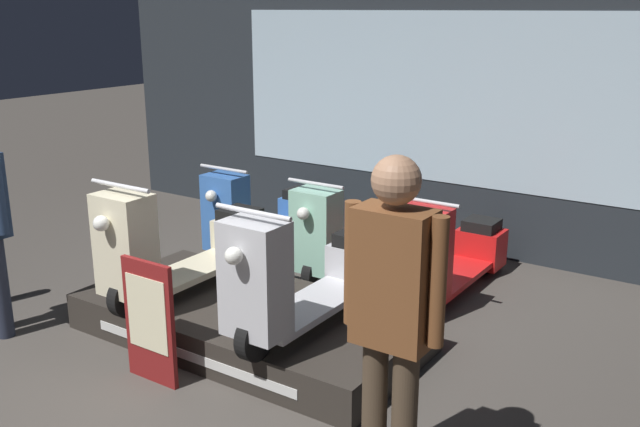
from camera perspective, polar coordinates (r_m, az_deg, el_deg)
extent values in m
plane|color=#423D38|center=(4.74, -14.05, -15.21)|extent=(30.00, 30.00, 0.00)
cube|color=#23282D|center=(7.40, 9.00, 9.55)|extent=(8.34, 0.08, 3.20)
cube|color=silver|center=(7.37, 8.84, 9.13)|extent=(4.59, 0.01, 1.70)
cube|color=#2D2823|center=(5.48, -5.69, -8.59)|extent=(2.61, 1.28, 0.28)
cube|color=silver|center=(5.06, -10.41, -11.18)|extent=(1.83, 0.01, 0.07)
cylinder|color=black|center=(5.33, -15.17, -6.43)|extent=(0.09, 0.31, 0.31)
cylinder|color=black|center=(6.19, -6.17, -2.76)|extent=(0.09, 0.31, 0.31)
cube|color=beige|center=(5.74, -10.32, -4.56)|extent=(0.38, 1.20, 0.05)
cube|color=beige|center=(5.21, -15.29, -2.43)|extent=(0.40, 0.28, 0.74)
cube|color=beige|center=(6.15, -6.33, -2.12)|extent=(0.41, 0.32, 0.35)
cube|color=black|center=(6.07, -6.44, -0.10)|extent=(0.30, 0.29, 0.10)
cylinder|color=silver|center=(5.09, -15.71, 2.15)|extent=(0.57, 0.03, 0.03)
sphere|color=white|center=(5.03, -17.11, -0.76)|extent=(0.11, 0.11, 0.11)
cylinder|color=black|center=(4.57, -5.25, -9.82)|extent=(0.09, 0.31, 0.31)
cylinder|color=black|center=(5.55, 3.22, -4.97)|extent=(0.09, 0.31, 0.31)
cube|color=#BCBCC1|center=(5.04, -0.58, -7.28)|extent=(0.38, 1.20, 0.05)
cube|color=#BCBCC1|center=(4.43, -5.19, -5.23)|extent=(0.40, 0.28, 0.74)
cube|color=#BCBCC1|center=(5.50, 3.11, -4.27)|extent=(0.41, 0.32, 0.35)
cube|color=black|center=(5.42, 3.10, -2.05)|extent=(0.30, 0.29, 0.10)
cylinder|color=silver|center=(4.29, -5.40, 0.11)|extent=(0.57, 0.03, 0.03)
sphere|color=white|center=(4.22, -6.91, -3.38)|extent=(0.11, 0.11, 0.11)
cylinder|color=black|center=(6.97, -7.55, -3.03)|extent=(0.09, 0.31, 0.31)
cylinder|color=black|center=(7.94, -1.39, -0.50)|extent=(0.09, 0.31, 0.31)
cube|color=#386BBC|center=(7.44, -4.26, -1.75)|extent=(0.38, 1.20, 0.05)
cube|color=#386BBC|center=(6.87, -7.54, 0.07)|extent=(0.40, 0.28, 0.74)
cube|color=#386BBC|center=(7.89, -1.49, 0.01)|extent=(0.41, 0.32, 0.35)
cube|color=black|center=(7.83, -1.53, 1.60)|extent=(0.30, 0.29, 0.10)
cylinder|color=silver|center=(6.76, -7.72, 3.56)|extent=(0.57, 0.03, 0.03)
sphere|color=white|center=(6.68, -8.70, 1.39)|extent=(0.11, 0.11, 0.11)
cylinder|color=black|center=(6.36, -0.43, -4.78)|extent=(0.09, 0.31, 0.31)
cylinder|color=black|center=(7.41, 5.23, -1.79)|extent=(0.09, 0.31, 0.31)
cube|color=#8EC6AD|center=(6.88, 2.62, -3.25)|extent=(0.38, 1.20, 0.05)
cube|color=#8EC6AD|center=(6.25, -0.32, -1.42)|extent=(0.40, 0.28, 0.74)
cube|color=#8EC6AD|center=(7.36, 5.16, -1.25)|extent=(0.41, 0.32, 0.35)
cube|color=black|center=(7.29, 5.17, 0.44)|extent=(0.30, 0.29, 0.10)
cylinder|color=silver|center=(6.13, -0.36, 2.41)|extent=(0.57, 0.03, 0.03)
sphere|color=white|center=(6.04, -1.35, 0.00)|extent=(0.11, 0.11, 0.11)
cylinder|color=black|center=(5.88, 8.07, -6.77)|extent=(0.09, 0.31, 0.31)
cylinder|color=black|center=(7.00, 12.75, -3.22)|extent=(0.09, 0.31, 0.31)
cube|color=red|center=(6.43, 10.61, -4.93)|extent=(0.38, 1.20, 0.05)
cube|color=red|center=(5.76, 8.32, -3.15)|extent=(0.40, 0.28, 0.74)
cube|color=red|center=(6.95, 12.72, -2.66)|extent=(0.41, 0.32, 0.35)
cube|color=black|center=(6.88, 12.81, -0.89)|extent=(0.30, 0.29, 0.10)
cylinder|color=silver|center=(5.63, 8.46, 0.97)|extent=(0.57, 0.03, 0.03)
sphere|color=white|center=(5.53, 7.53, -1.68)|extent=(0.11, 0.11, 0.11)
cylinder|color=#232838|center=(5.91, -24.22, -5.43)|extent=(0.13, 0.13, 0.80)
cylinder|color=#473828|center=(3.77, 4.37, -15.87)|extent=(0.13, 0.13, 0.86)
cylinder|color=#473828|center=(3.71, 6.73, -16.58)|extent=(0.13, 0.13, 0.86)
cube|color=brown|center=(3.39, 5.89, -5.15)|extent=(0.38, 0.21, 0.68)
cylinder|color=brown|center=(3.49, 2.60, -4.00)|extent=(0.08, 0.08, 0.63)
cylinder|color=brown|center=(3.29, 9.41, -5.47)|extent=(0.08, 0.08, 0.63)
sphere|color=#A87A5B|center=(3.25, 6.13, 2.67)|extent=(0.23, 0.23, 0.23)
cube|color=maroon|center=(4.89, -13.47, -8.44)|extent=(0.43, 0.04, 0.86)
cube|color=beige|center=(4.86, -13.70, -7.83)|extent=(0.36, 0.01, 0.51)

